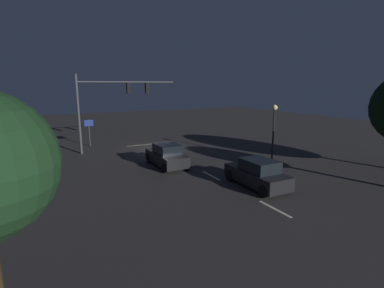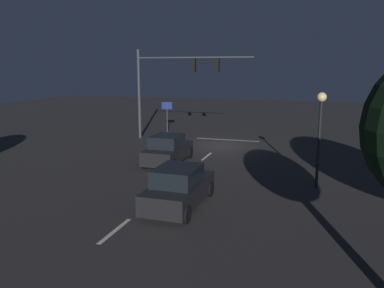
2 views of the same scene
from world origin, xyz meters
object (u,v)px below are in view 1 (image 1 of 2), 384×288
Objects in this scene: car_approaching at (167,156)px; street_lamp_left_kerb at (274,121)px; route_sign at (89,127)px; traffic_signal_assembly at (112,98)px; car_distant at (257,174)px.

street_lamp_left_kerb is (-8.38, 2.25, 2.39)m from car_approaching.
street_lamp_left_kerb is at bearing 134.86° from route_sign.
street_lamp_left_kerb is (-10.65, 9.47, -1.69)m from traffic_signal_assembly.
route_sign is (1.71, -2.95, -2.94)m from traffic_signal_assembly.
car_distant is 1.64× the size of route_sign.
car_distant is at bearing 112.60° from route_sign.
traffic_signal_assembly is at bearing -41.65° from street_lamp_left_kerb.
traffic_signal_assembly is 2.03× the size of street_lamp_left_kerb.
car_distant is (-3.04, 6.70, 0.00)m from car_approaching.
traffic_signal_assembly is 15.46m from car_distant.
traffic_signal_assembly is 2.07× the size of car_approaching.
street_lamp_left_kerb is (-5.33, -4.46, 2.39)m from car_distant.
street_lamp_left_kerb is 17.57m from route_sign.
car_approaching and car_distant have the same top height.
car_distant is 18.32m from route_sign.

